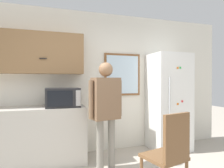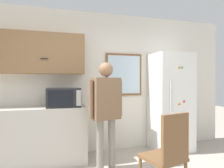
{
  "view_description": "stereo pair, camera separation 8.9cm",
  "coord_description": "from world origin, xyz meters",
  "px_view_note": "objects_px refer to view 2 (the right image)",
  "views": [
    {
      "loc": [
        -0.72,
        -1.75,
        1.37
      ],
      "look_at": [
        0.2,
        1.12,
        1.32
      ],
      "focal_mm": 32.0,
      "sensor_mm": 36.0,
      "label": 1
    },
    {
      "loc": [
        -0.64,
        -1.78,
        1.37
      ],
      "look_at": [
        0.2,
        1.12,
        1.32
      ],
      "focal_mm": 32.0,
      "sensor_mm": 36.0,
      "label": 2
    }
  ],
  "objects_px": {
    "chair": "(168,152)",
    "refrigerator": "(170,102)",
    "person": "(106,104)",
    "microwave": "(63,97)"
  },
  "relations": [
    {
      "from": "refrigerator",
      "to": "chair",
      "type": "distance_m",
      "value": 1.81
    },
    {
      "from": "microwave",
      "to": "person",
      "type": "xyz_separation_m",
      "value": [
        0.62,
        -0.42,
        -0.09
      ]
    },
    {
      "from": "chair",
      "to": "refrigerator",
      "type": "bearing_deg",
      "value": -137.75
    },
    {
      "from": "microwave",
      "to": "refrigerator",
      "type": "height_order",
      "value": "refrigerator"
    },
    {
      "from": "refrigerator",
      "to": "microwave",
      "type": "bearing_deg",
      "value": -177.6
    },
    {
      "from": "microwave",
      "to": "chair",
      "type": "relative_size",
      "value": 0.55
    },
    {
      "from": "chair",
      "to": "microwave",
      "type": "bearing_deg",
      "value": -65.55
    },
    {
      "from": "microwave",
      "to": "chair",
      "type": "xyz_separation_m",
      "value": [
        1.12,
        -1.39,
        -0.55
      ]
    },
    {
      "from": "person",
      "to": "chair",
      "type": "distance_m",
      "value": 1.18
    },
    {
      "from": "microwave",
      "to": "person",
      "type": "bearing_deg",
      "value": -34.16
    }
  ]
}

